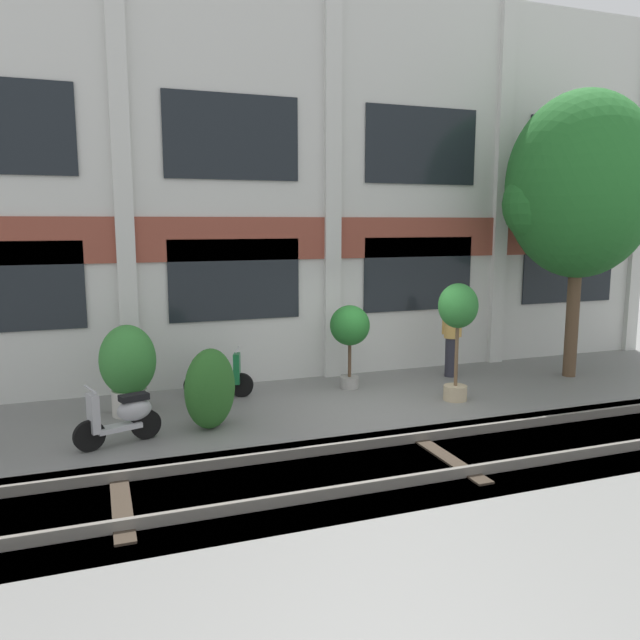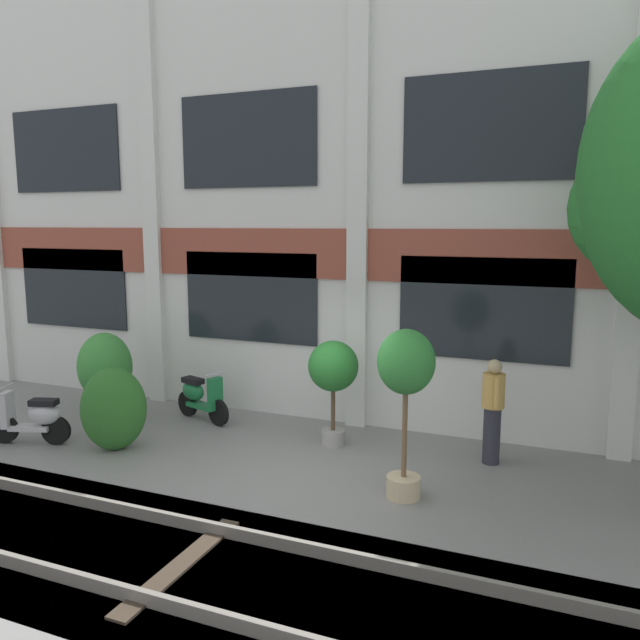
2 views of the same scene
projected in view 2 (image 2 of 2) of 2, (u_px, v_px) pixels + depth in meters
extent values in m
plane|color=slate|center=(296.00, 479.00, 8.96)|extent=(80.00, 80.00, 0.00)
cube|color=silver|center=(364.00, 188.00, 11.00)|extent=(17.35, 0.50, 8.53)
cube|color=brown|center=(358.00, 255.00, 10.93)|extent=(17.35, 0.06, 0.90)
cube|color=silver|center=(151.00, 192.00, 12.34)|extent=(0.36, 0.16, 8.53)
cube|color=silver|center=(358.00, 187.00, 10.72)|extent=(0.36, 0.16, 8.53)
cube|color=silver|center=(640.00, 180.00, 9.09)|extent=(0.36, 0.16, 8.53)
cube|color=black|center=(73.00, 288.00, 13.50)|extent=(2.78, 0.04, 1.70)
cube|color=black|center=(250.00, 297.00, 11.87)|extent=(2.78, 0.04, 1.70)
cube|color=black|center=(482.00, 309.00, 10.24)|extent=(2.78, 0.04, 1.70)
cube|color=black|center=(65.00, 150.00, 13.05)|extent=(2.78, 0.04, 1.70)
cube|color=black|center=(247.00, 140.00, 11.42)|extent=(2.78, 0.04, 1.70)
cube|color=black|center=(490.00, 126.00, 9.79)|extent=(2.78, 0.04, 1.70)
cube|color=#4C473F|center=(197.00, 581.00, 6.66)|extent=(25.35, 2.80, 0.28)
cube|color=slate|center=(154.00, 600.00, 5.96)|extent=(25.35, 0.07, 0.15)
cube|color=slate|center=(231.00, 532.00, 7.28)|extent=(25.35, 0.07, 0.15)
cube|color=#382D23|center=(181.00, 564.00, 6.71)|extent=(0.24, 2.10, 0.03)
cylinder|color=beige|center=(107.00, 407.00, 11.72)|extent=(0.62, 0.62, 0.46)
ellipsoid|color=#388438|center=(105.00, 367.00, 11.60)|extent=(0.99, 0.99, 1.28)
cylinder|color=gray|center=(333.00, 437.00, 10.37)|extent=(0.39, 0.39, 0.25)
cylinder|color=#4C3826|center=(333.00, 403.00, 10.28)|extent=(0.07, 0.07, 0.92)
ellipsoid|color=#236B28|center=(333.00, 366.00, 10.18)|extent=(0.83, 0.83, 0.83)
cylinder|color=tan|center=(403.00, 487.00, 8.37)|extent=(0.46, 0.46, 0.29)
cylinder|color=brown|center=(405.00, 426.00, 8.24)|extent=(0.07, 0.07, 1.40)
ellipsoid|color=#2D7A33|center=(406.00, 362.00, 8.10)|extent=(0.76, 0.76, 0.86)
cylinder|color=black|center=(4.00, 429.00, 10.41)|extent=(0.48, 0.23, 0.48)
cylinder|color=black|center=(56.00, 430.00, 10.35)|extent=(0.48, 0.23, 0.48)
cube|color=#B2B2B7|center=(30.00, 427.00, 10.37)|extent=(0.72, 0.44, 0.08)
ellipsoid|color=#B2B2B7|center=(45.00, 414.00, 10.32)|extent=(0.61, 0.42, 0.36)
cube|color=black|center=(44.00, 402.00, 10.29)|extent=(0.49, 0.35, 0.10)
cube|color=#B2B2B7|center=(7.00, 410.00, 10.35)|extent=(0.20, 0.30, 0.60)
cylinder|color=#B7B7BF|center=(4.00, 387.00, 10.30)|extent=(0.19, 0.49, 0.03)
cylinder|color=black|center=(218.00, 413.00, 11.31)|extent=(0.48, 0.24, 0.48)
cylinder|color=black|center=(188.00, 403.00, 11.90)|extent=(0.48, 0.24, 0.48)
cube|color=#196B38|center=(202.00, 406.00, 11.61)|extent=(0.72, 0.44, 0.08)
ellipsoid|color=#196B38|center=(193.00, 391.00, 11.74)|extent=(0.61, 0.42, 0.36)
cube|color=black|center=(193.00, 381.00, 11.71)|extent=(0.49, 0.35, 0.10)
cube|color=#196B38|center=(215.00, 394.00, 11.31)|extent=(0.20, 0.30, 0.60)
cylinder|color=#B7B7BF|center=(215.00, 374.00, 11.24)|extent=(0.19, 0.48, 0.03)
cylinder|color=#282833|center=(492.00, 435.00, 9.52)|extent=(0.26, 0.26, 0.88)
cylinder|color=tan|center=(494.00, 391.00, 9.41)|extent=(0.34, 0.34, 0.52)
sphere|color=tan|center=(495.00, 367.00, 9.35)|extent=(0.22, 0.22, 0.22)
cylinder|color=tan|center=(490.00, 385.00, 9.62)|extent=(0.09, 0.09, 0.47)
cylinder|color=tan|center=(497.00, 393.00, 9.19)|extent=(0.09, 0.09, 0.47)
ellipsoid|color=#286023|center=(114.00, 409.00, 10.04)|extent=(1.23, 1.21, 1.36)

